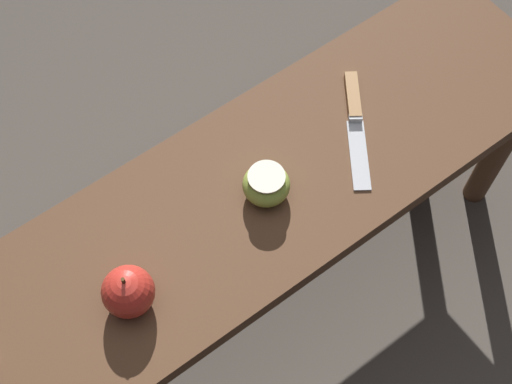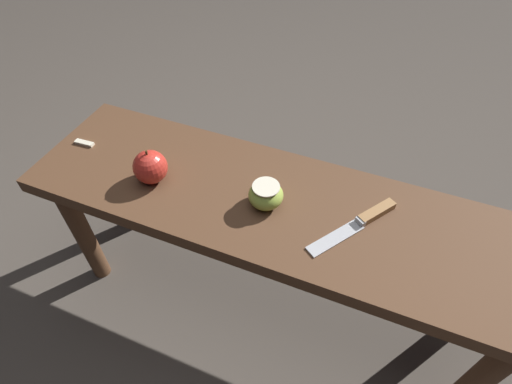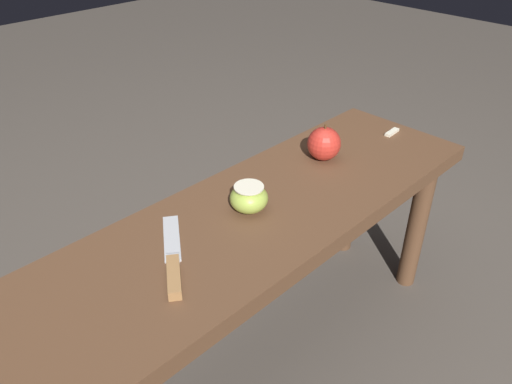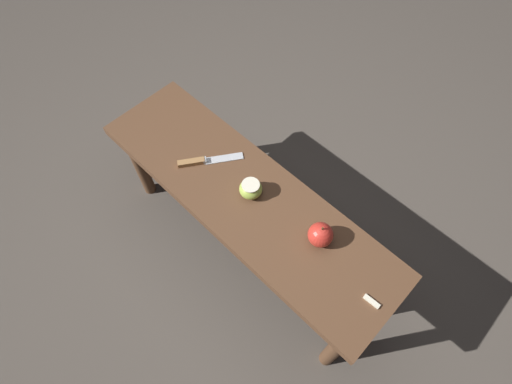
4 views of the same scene
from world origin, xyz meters
The scene contains 5 objects.
ground_plane centered at (0.00, 0.00, 0.00)m, with size 8.00×8.00×0.00m, color #4C443D.
wooden_bench centered at (0.00, 0.00, 0.41)m, with size 1.28×0.37×0.49m.
knife centered at (-0.22, -0.02, 0.50)m, with size 0.17×0.22×0.02m.
apple_whole centered at (0.31, 0.05, 0.53)m, with size 0.09×0.09×0.10m.
apple_cut centered at (0.01, 0.02, 0.52)m, with size 0.08×0.08×0.06m.
Camera 1 is at (0.39, 0.49, 1.61)m, focal length 50.00 mm.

